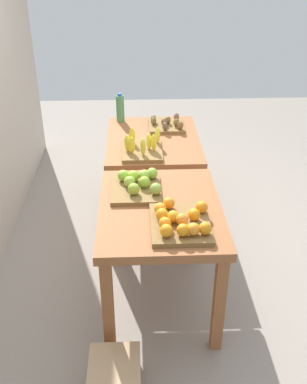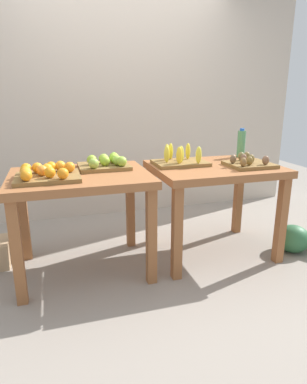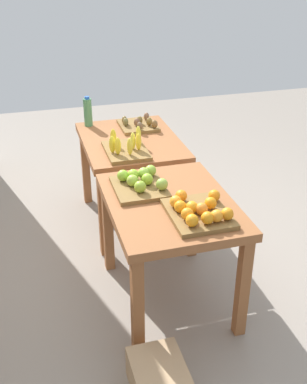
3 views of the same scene
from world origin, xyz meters
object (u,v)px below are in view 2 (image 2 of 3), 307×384
Objects in this scene: orange_bin at (46,173)px; banana_crate at (180,160)px; kiwi_bin at (249,163)px; water_bottle at (241,144)px; display_table_right at (214,179)px; display_table_left at (81,189)px; apple_bin at (106,163)px.

banana_crate reaches higher than orange_bin.
water_bottle reaches higher than kiwi_bin.
banana_crate is at bearing 160.21° from display_table_right.
display_table_right is 2.36× the size of orange_bin.
display_table_left is at bearing 180.00° from display_table_right.
orange_bin is 1.10× the size of apple_bin.
apple_bin is 0.91× the size of banana_crate.
orange_bin is 0.52m from apple_bin.
apple_bin is at bearing 166.47° from kiwi_bin.
water_bottle reaches higher than display_table_right.
display_table_right is at bearing 0.00° from display_table_left.
orange_bin is 1.10m from banana_crate.
display_table_left is 1.00× the size of display_table_right.
display_table_left is 2.60× the size of apple_bin.
banana_crate is 0.73m from water_bottle.
orange_bin reaches higher than kiwi_bin.
kiwi_bin is at bearing -13.53° from apple_bin.
display_table_right is 2.89× the size of kiwi_bin.
kiwi_bin reaches higher than display_table_right.
display_table_right is 0.93m from apple_bin.
kiwi_bin is 1.33× the size of water_bottle.
display_table_left is 2.36× the size of orange_bin.
banana_crate reaches higher than display_table_right.
apple_bin is at bearing 176.09° from banana_crate.
display_table_left is 0.31m from apple_bin.
display_table_right is 2.36× the size of banana_crate.
kiwi_bin is (1.60, -0.03, -0.01)m from orange_bin.
orange_bin is at bearing -156.44° from display_table_left.
apple_bin is (0.46, 0.25, -0.00)m from orange_bin.
banana_crate reaches higher than kiwi_bin.
orange_bin is 1.22× the size of kiwi_bin.
water_bottle is at bearing 6.36° from apple_bin.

